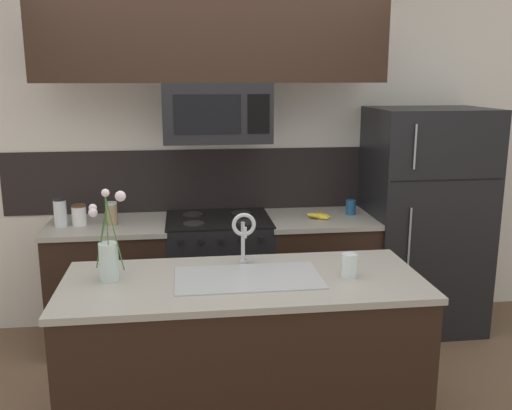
% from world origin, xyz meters
% --- Properties ---
extents(ground_plane, '(10.00, 10.00, 0.00)m').
position_xyz_m(ground_plane, '(0.00, 0.00, 0.00)').
color(ground_plane, brown).
extents(rear_partition, '(5.20, 0.10, 2.60)m').
position_xyz_m(rear_partition, '(0.30, 1.28, 1.30)').
color(rear_partition, silver).
rests_on(rear_partition, ground).
extents(splash_band, '(3.19, 0.01, 0.48)m').
position_xyz_m(splash_band, '(0.00, 1.22, 1.15)').
color(splash_band, black).
rests_on(splash_band, rear_partition).
extents(back_counter_left, '(0.86, 0.65, 0.91)m').
position_xyz_m(back_counter_left, '(-0.79, 0.90, 0.46)').
color(back_counter_left, black).
rests_on(back_counter_left, ground).
extents(back_counter_right, '(0.80, 0.65, 0.91)m').
position_xyz_m(back_counter_right, '(0.77, 0.90, 0.46)').
color(back_counter_right, black).
rests_on(back_counter_right, ground).
extents(stove_range, '(0.76, 0.64, 0.93)m').
position_xyz_m(stove_range, '(0.00, 0.90, 0.46)').
color(stove_range, black).
rests_on(stove_range, ground).
extents(microwave, '(0.74, 0.40, 0.41)m').
position_xyz_m(microwave, '(0.00, 0.88, 1.69)').
color(microwave, black).
extents(upper_cabinet_band, '(2.36, 0.34, 0.60)m').
position_xyz_m(upper_cabinet_band, '(-0.03, 0.85, 2.20)').
color(upper_cabinet_band, black).
extents(refrigerator, '(0.86, 0.74, 1.71)m').
position_xyz_m(refrigerator, '(1.59, 0.92, 0.86)').
color(refrigerator, black).
rests_on(refrigerator, ground).
extents(storage_jar_tall, '(0.09, 0.09, 0.21)m').
position_xyz_m(storage_jar_tall, '(-1.11, 0.87, 1.01)').
color(storage_jar_tall, silver).
rests_on(storage_jar_tall, back_counter_left).
extents(storage_jar_medium, '(0.10, 0.10, 0.15)m').
position_xyz_m(storage_jar_medium, '(-0.98, 0.88, 0.98)').
color(storage_jar_medium, silver).
rests_on(storage_jar_medium, back_counter_left).
extents(storage_jar_short, '(0.08, 0.08, 0.16)m').
position_xyz_m(storage_jar_short, '(-0.76, 0.88, 0.99)').
color(storage_jar_short, '#997F5B').
rests_on(storage_jar_short, back_counter_left).
extents(banana_bunch, '(0.19, 0.15, 0.08)m').
position_xyz_m(banana_bunch, '(0.75, 0.84, 0.93)').
color(banana_bunch, yellow).
rests_on(banana_bunch, back_counter_right).
extents(coffee_tin, '(0.08, 0.08, 0.11)m').
position_xyz_m(coffee_tin, '(1.01, 0.95, 0.97)').
color(coffee_tin, '#1E5184').
rests_on(coffee_tin, back_counter_right).
extents(island_counter, '(1.88, 0.79, 0.91)m').
position_xyz_m(island_counter, '(0.05, -0.35, 0.46)').
color(island_counter, black).
rests_on(island_counter, ground).
extents(kitchen_sink, '(0.76, 0.42, 0.16)m').
position_xyz_m(kitchen_sink, '(0.08, -0.35, 0.84)').
color(kitchen_sink, '#ADAFB5').
rests_on(kitchen_sink, island_counter).
extents(sink_faucet, '(0.14, 0.14, 0.31)m').
position_xyz_m(sink_faucet, '(0.08, -0.14, 1.11)').
color(sink_faucet, '#B7BABF').
rests_on(sink_faucet, island_counter).
extents(drinking_glass, '(0.08, 0.08, 0.13)m').
position_xyz_m(drinking_glass, '(0.61, -0.39, 0.97)').
color(drinking_glass, silver).
rests_on(drinking_glass, island_counter).
extents(flower_vase, '(0.20, 0.12, 0.49)m').
position_xyz_m(flower_vase, '(-0.64, -0.28, 1.04)').
color(flower_vase, silver).
rests_on(flower_vase, island_counter).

